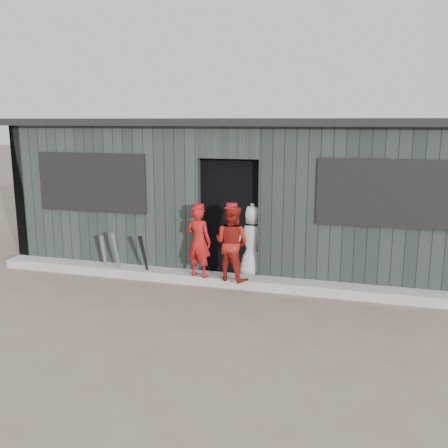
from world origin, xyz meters
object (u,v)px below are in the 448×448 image
(bat_left, at_px, (104,255))
(player_grey_back, at_px, (253,242))
(dugout, at_px, (249,191))
(bat_mid, at_px, (117,255))
(bat_right, at_px, (144,257))
(player_red_right, at_px, (232,243))
(player_red_left, at_px, (199,241))

(bat_left, relative_size, player_grey_back, 0.57)
(dugout, bearing_deg, bat_mid, -134.32)
(bat_mid, height_order, bat_right, bat_mid)
(player_red_right, height_order, dugout, dugout)
(player_grey_back, bearing_deg, player_red_right, 48.91)
(bat_right, height_order, player_red_right, player_red_right)
(bat_mid, distance_m, bat_right, 0.49)
(bat_mid, relative_size, player_grey_back, 0.65)
(player_red_left, distance_m, player_red_right, 0.54)
(bat_left, xyz_separation_m, player_grey_back, (2.46, 0.50, 0.27))
(player_grey_back, bearing_deg, player_red_left, 15.45)
(player_red_left, distance_m, player_grey_back, 0.94)
(bat_mid, distance_m, player_red_left, 1.46)
(bat_left, relative_size, bat_right, 0.88)
(bat_right, distance_m, player_red_left, 1.00)
(player_red_left, bearing_deg, player_red_right, -169.19)
(player_red_right, xyz_separation_m, player_grey_back, (0.21, 0.57, -0.11))
(player_red_left, distance_m, dugout, 1.95)
(bat_right, height_order, dugout, dugout)
(dugout, bearing_deg, player_red_left, -101.69)
(bat_left, height_order, player_red_left, player_red_left)
(player_red_left, relative_size, player_red_right, 0.97)
(player_red_right, bearing_deg, bat_mid, 17.42)
(bat_mid, bearing_deg, bat_left, 164.32)
(bat_left, xyz_separation_m, bat_right, (0.77, -0.06, 0.03))
(bat_right, distance_m, dugout, 2.43)
(bat_left, relative_size, player_red_left, 0.63)
(dugout, bearing_deg, bat_right, -125.81)
(bat_right, bearing_deg, player_grey_back, 18.13)
(player_red_left, height_order, player_red_right, player_red_right)
(bat_mid, distance_m, player_grey_back, 2.27)
(bat_right, bearing_deg, bat_mid, -177.48)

